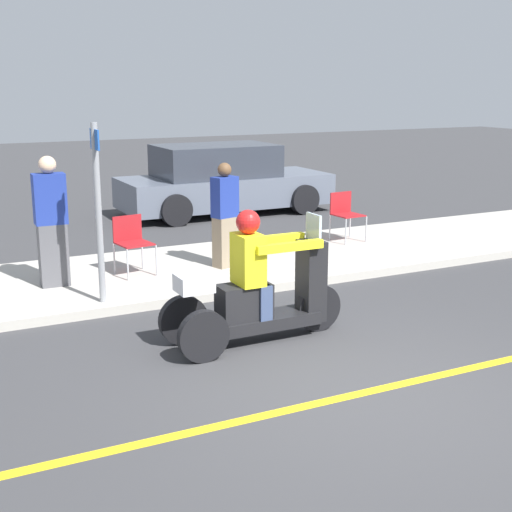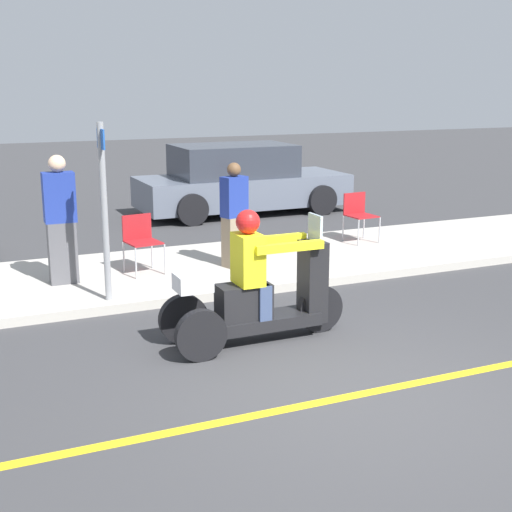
{
  "view_description": "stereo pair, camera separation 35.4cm",
  "coord_description": "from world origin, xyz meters",
  "views": [
    {
      "loc": [
        -3.69,
        -4.97,
        2.78
      ],
      "look_at": [
        -0.37,
        1.65,
        0.97
      ],
      "focal_mm": 50.0,
      "sensor_mm": 36.0,
      "label": 1
    },
    {
      "loc": [
        -3.37,
        -5.12,
        2.78
      ],
      "look_at": [
        -0.37,
        1.65,
        0.97
      ],
      "focal_mm": 50.0,
      "sensor_mm": 36.0,
      "label": 2
    }
  ],
  "objects": [
    {
      "name": "ground_plane",
      "position": [
        0.0,
        0.0,
        0.0
      ],
      "size": [
        60.0,
        60.0,
        0.0
      ],
      "primitive_type": "plane",
      "color": "#38383A"
    },
    {
      "name": "spectator_near_curb",
      "position": [
        0.48,
        4.36,
        0.86
      ],
      "size": [
        0.41,
        0.32,
        1.54
      ],
      "color": "gray",
      "rests_on": "sidewalk_strip"
    },
    {
      "name": "folding_chair_curbside",
      "position": [
        -0.86,
        4.61,
        0.62
      ],
      "size": [
        0.52,
        0.52,
        0.82
      ],
      "color": "#A5A8AD",
      "rests_on": "sidewalk_strip"
    },
    {
      "name": "spectator_with_child",
      "position": [
        -1.97,
        4.47,
        0.96
      ],
      "size": [
        0.42,
        0.26,
        1.73
      ],
      "color": "#515156",
      "rests_on": "sidewalk_strip"
    },
    {
      "name": "folding_chair_set_back",
      "position": [
        3.07,
        5.11,
        0.62
      ],
      "size": [
        0.5,
        0.5,
        0.82
      ],
      "color": "#A5A8AD",
      "rests_on": "sidewalk_strip"
    },
    {
      "name": "parked_car_lot_center",
      "position": [
        2.5,
        9.0,
        0.7
      ],
      "size": [
        4.51,
        1.98,
        1.48
      ],
      "color": "slate",
      "rests_on": "ground"
    },
    {
      "name": "motorcycle_trike",
      "position": [
        -0.37,
        1.65,
        0.54
      ],
      "size": [
        2.08,
        0.67,
        1.48
      ],
      "color": "black",
      "rests_on": "ground"
    },
    {
      "name": "street_sign",
      "position": [
        -1.59,
        3.45,
        1.32
      ],
      "size": [
        0.08,
        0.36,
        2.2
      ],
      "color": "gray",
      "rests_on": "sidewalk_strip"
    },
    {
      "name": "lane_stripe",
      "position": [
        -0.37,
        0.0,
        0.0
      ],
      "size": [
        24.0,
        0.12,
        0.01
      ],
      "color": "gold",
      "rests_on": "ground"
    },
    {
      "name": "sidewalk_strip",
      "position": [
        0.0,
        4.6,
        0.06
      ],
      "size": [
        28.0,
        2.8,
        0.12
      ],
      "color": "#B2ADA3",
      "rests_on": "ground"
    }
  ]
}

